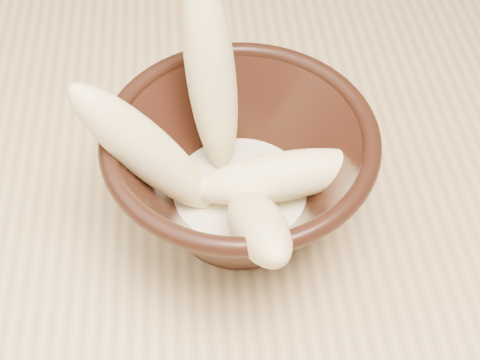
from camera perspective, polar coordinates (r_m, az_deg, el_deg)
name	(u,v)px	position (r m, az deg, el deg)	size (l,w,h in m)	color
table	(258,341)	(0.54, 1.56, -13.56)	(1.20, 0.80, 0.75)	tan
bowl	(240,172)	(0.45, 0.00, 0.67)	(0.18, 0.18, 0.10)	black
milk_puddle	(240,194)	(0.47, 0.00, -1.21)	(0.10, 0.10, 0.01)	beige
banana_upright	(211,75)	(0.45, -2.50, 8.95)	(0.03, 0.03, 0.15)	#EDE38C
banana_left	(146,150)	(0.43, -8.00, 2.51)	(0.03, 0.03, 0.13)	#EDE38C
banana_across	(280,177)	(0.45, 3.45, 0.28)	(0.03, 0.03, 0.12)	#EDE38C
banana_front	(258,225)	(0.41, 1.51, -3.89)	(0.03, 0.03, 0.12)	#EDE38C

